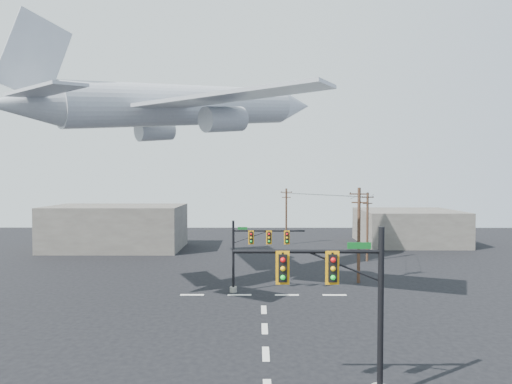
{
  "coord_description": "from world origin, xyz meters",
  "views": [
    {
      "loc": [
        -0.44,
        -23.63,
        9.93
      ],
      "look_at": [
        -0.57,
        5.0,
        8.93
      ],
      "focal_mm": 30.0,
      "sensor_mm": 36.0,
      "label": 1
    }
  ],
  "objects_px": {
    "signal_mast_near": "(349,308)",
    "utility_pole_a": "(359,233)",
    "utility_pole_c": "(286,215)",
    "signal_mast_far": "(251,252)",
    "utility_pole_b": "(367,225)",
    "airliner": "(189,106)"
  },
  "relations": [
    {
      "from": "signal_mast_near",
      "to": "utility_pole_b",
      "type": "relative_size",
      "value": 0.95
    },
    {
      "from": "utility_pole_c",
      "to": "utility_pole_a",
      "type": "bearing_deg",
      "value": -66.15
    },
    {
      "from": "signal_mast_far",
      "to": "airliner",
      "type": "distance_m",
      "value": 14.53
    },
    {
      "from": "utility_pole_b",
      "to": "utility_pole_c",
      "type": "distance_m",
      "value": 15.29
    },
    {
      "from": "signal_mast_far",
      "to": "airliner",
      "type": "bearing_deg",
      "value": 152.1
    },
    {
      "from": "signal_mast_far",
      "to": "utility_pole_c",
      "type": "distance_m",
      "value": 26.64
    },
    {
      "from": "signal_mast_far",
      "to": "utility_pole_b",
      "type": "relative_size",
      "value": 0.8
    },
    {
      "from": "airliner",
      "to": "utility_pole_c",
      "type": "bearing_deg",
      "value": 23.38
    },
    {
      "from": "signal_mast_near",
      "to": "airliner",
      "type": "xyz_separation_m",
      "value": [
        -10.47,
        20.83,
        12.33
      ]
    },
    {
      "from": "signal_mast_near",
      "to": "utility_pole_a",
      "type": "distance_m",
      "value": 21.72
    },
    {
      "from": "signal_mast_far",
      "to": "utility_pole_c",
      "type": "height_order",
      "value": "utility_pole_c"
    },
    {
      "from": "utility_pole_a",
      "to": "utility_pole_b",
      "type": "bearing_deg",
      "value": 77.95
    },
    {
      "from": "utility_pole_a",
      "to": "airliner",
      "type": "xyz_separation_m",
      "value": [
        -15.85,
        -0.21,
        11.78
      ]
    },
    {
      "from": "signal_mast_far",
      "to": "utility_pole_c",
      "type": "relative_size",
      "value": 0.78
    },
    {
      "from": "signal_mast_far",
      "to": "utility_pole_b",
      "type": "distance_m",
      "value": 19.18
    },
    {
      "from": "utility_pole_a",
      "to": "airliner",
      "type": "relative_size",
      "value": 0.31
    },
    {
      "from": "utility_pole_a",
      "to": "utility_pole_b",
      "type": "relative_size",
      "value": 1.1
    },
    {
      "from": "utility_pole_c",
      "to": "airliner",
      "type": "height_order",
      "value": "airliner"
    },
    {
      "from": "signal_mast_far",
      "to": "utility_pole_b",
      "type": "height_order",
      "value": "utility_pole_b"
    },
    {
      "from": "utility_pole_b",
      "to": "airliner",
      "type": "relative_size",
      "value": 0.28
    },
    {
      "from": "utility_pole_a",
      "to": "utility_pole_c",
      "type": "relative_size",
      "value": 1.08
    },
    {
      "from": "utility_pole_c",
      "to": "airliner",
      "type": "xyz_separation_m",
      "value": [
        -10.58,
        -23.11,
        12.13
      ]
    }
  ]
}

